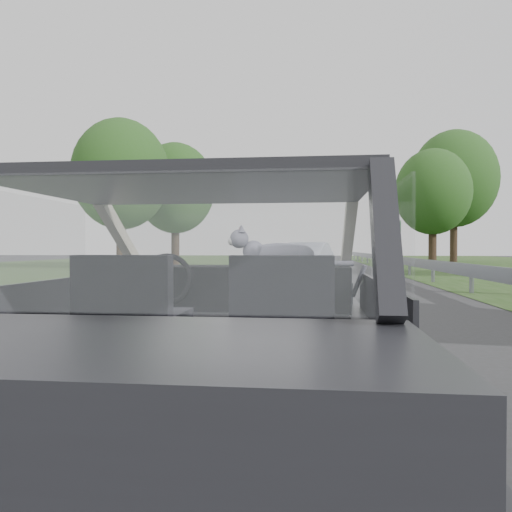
% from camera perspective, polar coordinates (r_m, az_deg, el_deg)
% --- Properties ---
extents(ground, '(140.00, 140.00, 0.00)m').
position_cam_1_polar(ground, '(3.06, -4.55, -20.63)').
color(ground, '#3D3D41').
rests_on(ground, ground).
extents(subject_car, '(1.80, 4.00, 1.45)m').
position_cam_1_polar(subject_car, '(2.88, -4.56, -7.07)').
color(subject_car, black).
rests_on(subject_car, ground).
extents(dashboard, '(1.58, 0.45, 0.30)m').
position_cam_1_polar(dashboard, '(3.47, -2.56, -3.61)').
color(dashboard, black).
rests_on(dashboard, subject_car).
extents(driver_seat, '(0.50, 0.72, 0.42)m').
position_cam_1_polar(driver_seat, '(2.69, -14.20, -4.33)').
color(driver_seat, black).
rests_on(driver_seat, subject_car).
extents(passenger_seat, '(0.50, 0.72, 0.42)m').
position_cam_1_polar(passenger_seat, '(2.52, 3.12, -4.66)').
color(passenger_seat, black).
rests_on(passenger_seat, subject_car).
extents(steering_wheel, '(0.36, 0.36, 0.04)m').
position_cam_1_polar(steering_wheel, '(3.27, -10.33, -2.68)').
color(steering_wheel, black).
rests_on(steering_wheel, dashboard).
extents(cat, '(0.64, 0.34, 0.28)m').
position_cam_1_polar(cat, '(3.39, 2.75, 0.34)').
color(cat, slate).
rests_on(cat, dashboard).
extents(guardrail, '(0.05, 90.00, 0.32)m').
position_cam_1_polar(guardrail, '(13.34, 22.94, -1.48)').
color(guardrail, gray).
rests_on(guardrail, ground).
extents(other_car, '(2.40, 4.32, 1.34)m').
position_cam_1_polar(other_car, '(19.23, 5.79, -0.42)').
color(other_car, silver).
rests_on(other_car, ground).
extents(highway_sign, '(0.14, 1.08, 2.69)m').
position_cam_1_polar(highway_sign, '(30.20, 16.06, 1.32)').
color(highway_sign, '#155F29').
rests_on(highway_sign, ground).
extents(tree_2, '(5.36, 5.36, 7.28)m').
position_cam_1_polar(tree_2, '(34.10, 19.54, 5.11)').
color(tree_2, '#2D5421').
rests_on(tree_2, ground).
extents(tree_3, '(7.09, 7.09, 10.14)m').
position_cam_1_polar(tree_3, '(42.68, 21.68, 6.18)').
color(tree_3, '#2D5421').
rests_on(tree_3, ground).
extents(tree_5, '(6.11, 6.11, 7.78)m').
position_cam_1_polar(tree_5, '(27.70, -15.17, 6.63)').
color(tree_5, '#2D5421').
rests_on(tree_5, ground).
extents(tree_6, '(6.35, 6.35, 7.49)m').
position_cam_1_polar(tree_6, '(31.80, -9.21, 5.65)').
color(tree_6, '#2D5421').
rests_on(tree_6, ground).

